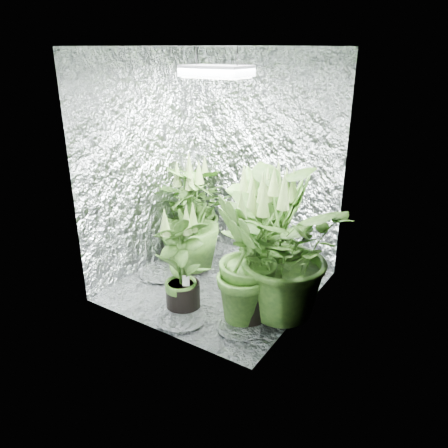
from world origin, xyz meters
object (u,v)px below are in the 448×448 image
grow_lamp (216,71)px  plant_f (182,265)px  plant_b (255,231)px  plant_c (280,238)px  plant_e (277,251)px  plant_d (191,220)px  circulation_fan (293,274)px  plant_a (192,206)px  plant_g (247,262)px

grow_lamp → plant_f: (-0.02, -0.47, -1.42)m
plant_b → plant_c: 0.27m
grow_lamp → plant_b: grow_lamp is taller
plant_b → plant_f: size_ratio=1.22×
plant_e → plant_f: plant_e is taller
grow_lamp → plant_c: size_ratio=0.44×
plant_d → circulation_fan: bearing=8.1°
plant_c → plant_e: bearing=-68.3°
plant_b → circulation_fan: size_ratio=2.99×
plant_a → plant_d: (0.24, -0.35, 0.01)m
plant_b → plant_e: (0.39, -0.38, 0.07)m
plant_e → plant_g: plant_e is taller
plant_c → circulation_fan: size_ratio=3.01×
grow_lamp → plant_d: grow_lamp is taller
plant_c → plant_f: 0.85m
plant_c → plant_d: size_ratio=1.04×
plant_c → plant_d: bearing=-178.8°
grow_lamp → plant_c: bearing=18.8°
plant_e → plant_a: bearing=152.9°
plant_b → plant_g: size_ratio=1.00×
grow_lamp → plant_f: 1.49m
grow_lamp → plant_c: grow_lamp is taller
plant_d → plant_g: 1.01m
grow_lamp → circulation_fan: grow_lamp is taller
plant_b → plant_e: size_ratio=0.93×
plant_f → grow_lamp: bearing=87.1°
plant_b → circulation_fan: plant_b is taller
plant_c → plant_g: bearing=-93.1°
plant_a → plant_g: size_ratio=0.95×
plant_b → plant_c: bearing=-11.2°
plant_f → plant_g: (0.51, 0.14, 0.11)m
plant_b → plant_f: 0.76m
plant_g → plant_d: bearing=151.2°
plant_f → plant_g: plant_g is taller
plant_e → plant_g: bearing=-131.1°
plant_b → grow_lamp: bearing=-137.5°
plant_g → circulation_fan: 0.73m
plant_c → plant_f: plant_c is taller
plant_b → plant_c: size_ratio=0.99×
grow_lamp → plant_d: 1.39m
grow_lamp → plant_b: bearing=42.5°
plant_c → plant_g: (-0.03, -0.50, -0.01)m
plant_b → plant_d: plant_b is taller
plant_e → plant_f: size_ratio=1.31×
plant_a → plant_b: plant_b is taller
plant_a → plant_f: plant_a is taller
plant_e → grow_lamp: bearing=166.7°
plant_b → plant_c: (0.26, -0.05, 0.02)m
plant_c → plant_d: 0.91m
grow_lamp → circulation_fan: 1.79m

